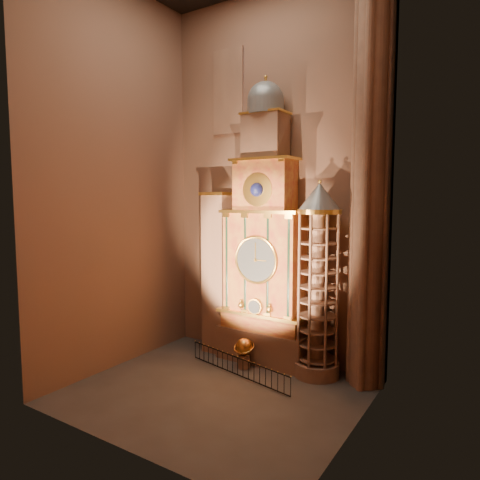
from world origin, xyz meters
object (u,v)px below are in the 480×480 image
Objects in this scene: portrait_tower at (218,272)px; iron_railing at (238,366)px; astronomical_clock at (264,252)px; stair_turret at (318,282)px; celestial_globe at (244,350)px.

portrait_tower is 1.41× the size of iron_railing.
astronomical_clock is 3.73m from portrait_tower.
astronomical_clock is 3.78m from stair_turret.
stair_turret is (6.90, -0.28, 0.12)m from portrait_tower.
stair_turret is 5.92m from celestial_globe.
stair_turret is at bearing -4.30° from astronomical_clock.
astronomical_clock reaches higher than stair_turret.
portrait_tower is 0.94× the size of stair_turret.
stair_turret is 6.15× the size of celestial_globe.
celestial_globe is at bearing -106.60° from astronomical_clock.
astronomical_clock is at bearing 175.70° from stair_turret.
celestial_globe reaches higher than iron_railing.
astronomical_clock is at bearing 87.31° from iron_railing.
iron_railing is at bearing -39.96° from portrait_tower.
iron_railing is (3.27, -2.74, -4.59)m from portrait_tower.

